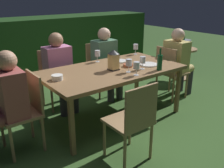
% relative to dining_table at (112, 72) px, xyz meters
% --- Properties ---
extents(ground_plane, '(16.00, 16.00, 0.00)m').
position_rel_dining_table_xyz_m(ground_plane, '(0.00, 0.00, -0.68)').
color(ground_plane, '#385B28').
extents(dining_table, '(1.87, 1.01, 0.73)m').
position_rel_dining_table_xyz_m(dining_table, '(0.00, 0.00, 0.00)').
color(dining_table, olive).
rests_on(dining_table, ground).
extents(chair_head_far, '(0.40, 0.42, 0.87)m').
position_rel_dining_table_xyz_m(chair_head_far, '(1.18, 0.00, -0.19)').
color(chair_head_far, '#9E7A51').
rests_on(chair_head_far, ground).
extents(person_in_mustard, '(0.48, 0.38, 1.15)m').
position_rel_dining_table_xyz_m(person_in_mustard, '(1.38, 0.00, -0.04)').
color(person_in_mustard, tan).
rests_on(person_in_mustard, ground).
extents(chair_side_right_b, '(0.42, 0.40, 0.87)m').
position_rel_dining_table_xyz_m(chair_side_right_b, '(0.42, 0.90, -0.19)').
color(chair_side_right_b, '#9E7A51').
rests_on(chair_side_right_b, ground).
extents(person_in_green, '(0.38, 0.47, 1.15)m').
position_rel_dining_table_xyz_m(person_in_green, '(0.42, 0.70, -0.04)').
color(person_in_green, '#4C7A5B').
rests_on(person_in_green, ground).
extents(chair_side_right_a, '(0.42, 0.40, 0.87)m').
position_rel_dining_table_xyz_m(chair_side_right_a, '(-0.42, 0.90, -0.19)').
color(chair_side_right_a, '#9E7A51').
rests_on(chair_side_right_a, ground).
extents(person_in_pink, '(0.38, 0.47, 1.15)m').
position_rel_dining_table_xyz_m(person_in_pink, '(-0.42, 0.70, -0.04)').
color(person_in_pink, '#C675A3').
rests_on(person_in_pink, ground).
extents(chair_head_near, '(0.40, 0.42, 0.87)m').
position_rel_dining_table_xyz_m(chair_head_near, '(-1.18, 0.00, -0.19)').
color(chair_head_near, '#9E7A51').
rests_on(chair_head_near, ground).
extents(person_in_rust, '(0.48, 0.38, 1.15)m').
position_rel_dining_table_xyz_m(person_in_rust, '(-1.38, 0.00, -0.04)').
color(person_in_rust, '#9E4C47').
rests_on(person_in_rust, ground).
extents(chair_side_left_a, '(0.42, 0.40, 0.87)m').
position_rel_dining_table_xyz_m(chair_side_left_a, '(-0.42, -0.90, -0.19)').
color(chair_side_left_a, '#9E7A51').
rests_on(chair_side_left_a, ground).
extents(lantern_centerpiece, '(0.15, 0.15, 0.27)m').
position_rel_dining_table_xyz_m(lantern_centerpiece, '(-0.02, -0.06, 0.20)').
color(lantern_centerpiece, black).
rests_on(lantern_centerpiece, dining_table).
extents(green_bottle_on_table, '(0.07, 0.07, 0.29)m').
position_rel_dining_table_xyz_m(green_bottle_on_table, '(0.46, -0.42, 0.16)').
color(green_bottle_on_table, '#144723').
rests_on(green_bottle_on_table, dining_table).
extents(wine_glass_a, '(0.08, 0.08, 0.17)m').
position_rel_dining_table_xyz_m(wine_glass_a, '(0.08, -0.25, 0.17)').
color(wine_glass_a, silver).
rests_on(wine_glass_a, dining_table).
extents(wine_glass_b, '(0.08, 0.08, 0.17)m').
position_rel_dining_table_xyz_m(wine_glass_b, '(0.05, 0.41, 0.17)').
color(wine_glass_b, silver).
rests_on(wine_glass_b, dining_table).
extents(wine_glass_c, '(0.08, 0.08, 0.17)m').
position_rel_dining_table_xyz_m(wine_glass_c, '(0.07, -0.40, 0.17)').
color(wine_glass_c, silver).
rests_on(wine_glass_c, dining_table).
extents(wine_glass_d, '(0.08, 0.08, 0.17)m').
position_rel_dining_table_xyz_m(wine_glass_d, '(0.31, -0.26, 0.17)').
color(wine_glass_d, silver).
rests_on(wine_glass_d, dining_table).
extents(wine_glass_e, '(0.08, 0.08, 0.17)m').
position_rel_dining_table_xyz_m(wine_glass_e, '(0.80, 0.42, 0.17)').
color(wine_glass_e, silver).
rests_on(wine_glass_e, dining_table).
extents(plate_a, '(0.25, 0.25, 0.01)m').
position_rel_dining_table_xyz_m(plate_a, '(0.52, -0.16, 0.06)').
color(plate_a, white).
rests_on(plate_a, dining_table).
extents(plate_b, '(0.21, 0.21, 0.01)m').
position_rel_dining_table_xyz_m(plate_b, '(0.32, 0.22, 0.06)').
color(plate_b, silver).
rests_on(plate_b, dining_table).
extents(bowl_olives, '(0.13, 0.13, 0.06)m').
position_rel_dining_table_xyz_m(bowl_olives, '(-0.78, 0.03, 0.08)').
color(bowl_olives, silver).
rests_on(bowl_olives, dining_table).
extents(bowl_bread, '(0.13, 0.13, 0.04)m').
position_rel_dining_table_xyz_m(bowl_bread, '(0.23, -0.06, 0.07)').
color(bowl_bread, '#9E5138').
rests_on(bowl_bread, dining_table).
extents(side_table, '(0.53, 0.53, 0.63)m').
position_rel_dining_table_xyz_m(side_table, '(2.20, 0.53, -0.26)').
color(side_table, '#9E7A51').
rests_on(side_table, ground).
extents(ice_bucket, '(0.26, 0.26, 0.34)m').
position_rel_dining_table_xyz_m(ice_bucket, '(2.20, 0.53, 0.05)').
color(ice_bucket, '#B2B7BF').
rests_on(ice_bucket, side_table).
extents(hedge_backdrop, '(5.48, 0.89, 1.19)m').
position_rel_dining_table_xyz_m(hedge_backdrop, '(0.00, 2.67, -0.08)').
color(hedge_backdrop, '#1E4219').
rests_on(hedge_backdrop, ground).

